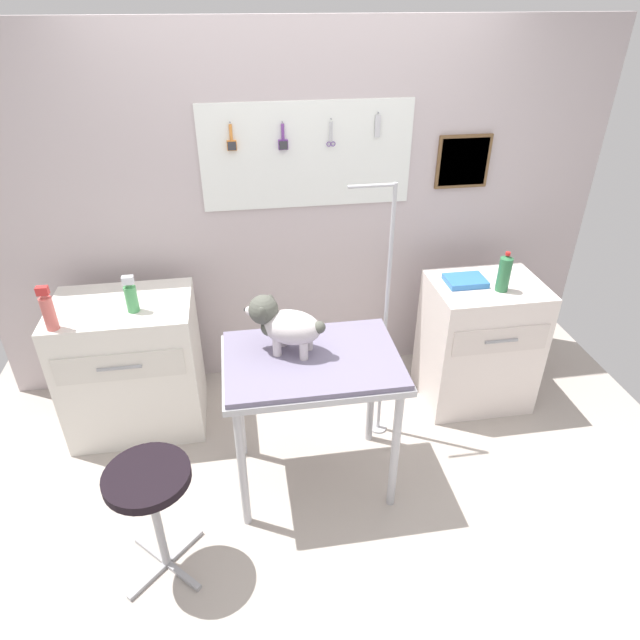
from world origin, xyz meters
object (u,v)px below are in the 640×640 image
Objects in this scene: cabinet_right at (478,343)px; grooming_table at (312,372)px; shampoo_bottle at (131,296)px; dog at (283,324)px; stool at (150,490)px; grooming_arm at (383,330)px; soda_bottle at (504,273)px; counter_left at (133,365)px.

grooming_table is at bearing -154.48° from cabinet_right.
shampoo_bottle is at bearing 179.88° from cabinet_right.
dog reaches higher than stool.
grooming_arm is 0.81m from soda_bottle.
grooming_table is at bearing -32.88° from counter_left.
counter_left is (-0.89, 0.58, -0.57)m from dog.
grooming_table is at bearing -158.57° from soda_bottle.
cabinet_right is at bearing -2.54° from counter_left.
counter_left is 3.49× the size of soda_bottle.
soda_bottle is (1.22, 0.48, 0.23)m from grooming_table.
soda_bottle reaches higher than stool.
soda_bottle is (0.04, -0.08, 0.55)m from cabinet_right.
grooming_arm is 7.42× the size of shampoo_bottle.
cabinet_right reaches higher than stool.
grooming_arm reaches higher than dog.
dog is (-0.59, -0.26, 0.26)m from grooming_arm.
shampoo_bottle is at bearing 170.44° from grooming_arm.
grooming_arm is 6.45× the size of soda_bottle.
soda_bottle reaches higher than cabinet_right.
shampoo_bottle is 2.15m from soda_bottle.
dog is 1.21m from counter_left.
cabinet_right is at bearing 17.66° from grooming_arm.
counter_left reaches higher than stool.
stool is (0.23, -1.11, 0.09)m from counter_left.
grooming_arm is at bearing -9.56° from shampoo_bottle.
stool is at bearing -152.83° from cabinet_right.
stool is at bearing -147.98° from grooming_arm.
grooming_arm reaches higher than soda_bottle.
counter_left is at bearing 175.35° from soda_bottle.
soda_bottle is (1.35, 0.40, -0.02)m from dog.
stool is at bearing -141.44° from dog.
grooming_arm is at bearing 32.02° from stool.
grooming_table is 1.26m from counter_left.
dog is at bearing -163.50° from soda_bottle.
shampoo_bottle is (-0.80, 0.49, -0.04)m from dog.
dog reaches higher than cabinet_right.
stool is at bearing -150.46° from grooming_table.
dog is (-0.13, 0.08, 0.25)m from grooming_table.
grooming_table is 0.57m from grooming_arm.
counter_left is (-1.48, 0.33, -0.31)m from grooming_arm.
cabinet_right is (0.72, 0.23, -0.31)m from grooming_arm.
dog is 0.97m from stool.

